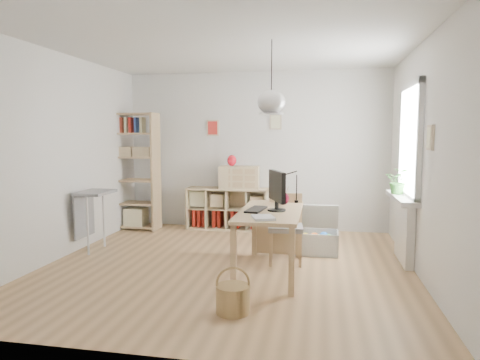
% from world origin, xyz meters
% --- Properties ---
extents(ground, '(4.50, 4.50, 0.00)m').
position_xyz_m(ground, '(0.00, 0.00, 0.00)').
color(ground, tan).
rests_on(ground, ground).
extents(room_shell, '(4.50, 4.50, 4.50)m').
position_xyz_m(room_shell, '(0.55, -0.15, 2.00)').
color(room_shell, white).
rests_on(room_shell, ground).
extents(window_unit, '(0.07, 1.16, 1.46)m').
position_xyz_m(window_unit, '(2.23, 0.60, 1.55)').
color(window_unit, white).
rests_on(window_unit, ground).
extents(radiator, '(0.10, 0.80, 0.80)m').
position_xyz_m(radiator, '(2.19, 0.60, 0.40)').
color(radiator, white).
rests_on(radiator, ground).
extents(windowsill, '(0.22, 1.20, 0.06)m').
position_xyz_m(windowsill, '(2.14, 0.60, 0.83)').
color(windowsill, white).
rests_on(windowsill, radiator).
extents(desk, '(0.70, 1.50, 0.75)m').
position_xyz_m(desk, '(0.55, -0.15, 0.66)').
color(desk, tan).
rests_on(desk, ground).
extents(cube_shelf, '(1.40, 0.38, 0.72)m').
position_xyz_m(cube_shelf, '(-0.47, 2.08, 0.30)').
color(cube_shelf, beige).
rests_on(cube_shelf, ground).
extents(tall_bookshelf, '(0.80, 0.38, 2.00)m').
position_xyz_m(tall_bookshelf, '(-2.04, 1.80, 1.09)').
color(tall_bookshelf, tan).
rests_on(tall_bookshelf, ground).
extents(side_table, '(0.40, 0.55, 0.85)m').
position_xyz_m(side_table, '(-2.04, 0.35, 0.67)').
color(side_table, gray).
rests_on(side_table, ground).
extents(chair, '(0.46, 0.46, 0.87)m').
position_xyz_m(chair, '(0.69, 0.33, 0.50)').
color(chair, gray).
rests_on(chair, ground).
extents(wicker_basket, '(0.31, 0.31, 0.43)m').
position_xyz_m(wicker_basket, '(0.35, -1.37, 0.14)').
color(wicker_basket, olive).
rests_on(wicker_basket, ground).
extents(storage_chest, '(0.61, 0.69, 0.64)m').
position_xyz_m(storage_chest, '(1.08, 0.84, 0.21)').
color(storage_chest, silver).
rests_on(storage_chest, ground).
extents(monitor, '(0.25, 0.51, 0.46)m').
position_xyz_m(monitor, '(0.63, -0.19, 1.01)').
color(monitor, black).
rests_on(monitor, desk).
extents(keyboard, '(0.22, 0.45, 0.02)m').
position_xyz_m(keyboard, '(0.39, -0.20, 0.76)').
color(keyboard, black).
rests_on(keyboard, desk).
extents(task_lamp, '(0.37, 0.14, 0.39)m').
position_xyz_m(task_lamp, '(0.64, 0.41, 1.02)').
color(task_lamp, black).
rests_on(task_lamp, desk).
extents(yarn_ball, '(0.16, 0.16, 0.16)m').
position_xyz_m(yarn_ball, '(0.66, 0.26, 0.83)').
color(yarn_ball, '#430913').
rests_on(yarn_ball, desk).
extents(paper_tray, '(0.29, 0.32, 0.03)m').
position_xyz_m(paper_tray, '(0.54, -0.69, 0.76)').
color(paper_tray, white).
rests_on(paper_tray, desk).
extents(drawer_chest, '(0.68, 0.35, 0.38)m').
position_xyz_m(drawer_chest, '(-0.24, 2.04, 0.91)').
color(drawer_chest, beige).
rests_on(drawer_chest, cube_shelf).
extents(red_vase, '(0.16, 0.16, 0.19)m').
position_xyz_m(red_vase, '(-0.37, 2.04, 1.20)').
color(red_vase, maroon).
rests_on(red_vase, drawer_chest).
extents(potted_plant, '(0.39, 0.36, 0.34)m').
position_xyz_m(potted_plant, '(2.12, 0.74, 1.03)').
color(potted_plant, '#2C6425').
rests_on(potted_plant, windowsill).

